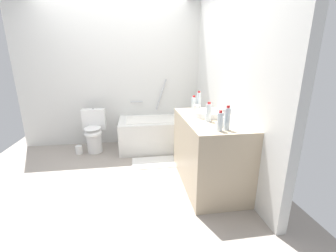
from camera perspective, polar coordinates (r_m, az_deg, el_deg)
The scene contains 17 objects.
ground_plane at distance 3.22m, azimuth -13.30°, elevation -11.53°, with size 3.98×3.98×0.00m, color #9E9389.
wall_back_tiled at distance 4.13m, azimuth -13.18°, elevation 13.13°, with size 3.38×0.10×2.56m, color silver.
wall_right_mirror at distance 3.11m, azimuth 15.19°, elevation 12.06°, with size 0.10×2.84×2.56m, color silver.
bathtub at distance 3.89m, azimuth -2.14°, elevation -1.63°, with size 1.41×0.78×1.19m.
toilet at distance 3.91m, azimuth -18.82°, elevation -1.30°, with size 0.38×0.49×0.73m.
vanity_counter at distance 2.78m, azimuth 10.41°, elevation -6.41°, with size 0.63×1.25×0.84m, color tan.
sink_basin at distance 2.70m, azimuth 10.38°, elevation 3.09°, with size 0.33×0.33×0.07m, color white.
sink_faucet at distance 2.77m, azimuth 14.16°, elevation 3.30°, with size 0.13×0.15×0.09m.
water_bottle_0 at distance 2.19m, azimuth 15.24°, elevation 1.88°, with size 0.06×0.06×0.24m.
water_bottle_1 at distance 3.08m, azimuth 8.04°, elevation 6.51°, with size 0.06×0.06×0.26m.
water_bottle_2 at distance 2.15m, azimuth 13.46°, elevation 1.14°, with size 0.06×0.06×0.20m.
water_bottle_3 at distance 3.04m, azimuth 6.76°, elevation 5.90°, with size 0.07×0.07×0.20m.
water_bottle_4 at distance 2.47m, azimuth 10.60°, elevation 3.51°, with size 0.06×0.06×0.22m.
drinking_glass_0 at distance 2.90m, azimuth 7.41°, elevation 4.48°, with size 0.07×0.07×0.10m, color white.
drinking_glass_1 at distance 2.32m, azimuth 13.79°, elevation 1.15°, with size 0.07×0.07×0.10m, color white.
bath_mat at distance 3.40m, azimuth -3.68°, elevation -9.47°, with size 0.66×0.40×0.01m, color white.
toilet_paper_roll at distance 3.98m, azimuth -22.25°, elevation -5.76°, with size 0.11×0.11×0.14m, color white.
Camera 1 is at (0.30, -2.85, 1.49)m, focal length 23.31 mm.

